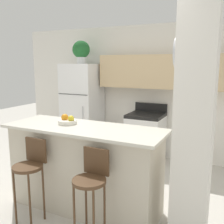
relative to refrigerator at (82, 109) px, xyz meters
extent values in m
plane|color=beige|center=(1.23, -1.88, -0.91)|extent=(14.00, 14.00, 0.00)
cube|color=white|center=(1.23, 0.39, 0.37)|extent=(5.60, 0.06, 2.55)
cube|color=tan|center=(1.64, 0.20, 0.77)|extent=(2.48, 0.32, 0.61)
cube|color=silver|center=(1.37, 0.22, 0.66)|extent=(0.66, 0.28, 0.12)
cube|color=white|center=(2.52, -1.92, 0.37)|extent=(0.36, 0.32, 2.55)
cylinder|color=silver|center=(2.33, -1.92, 1.01)|extent=(0.02, 0.31, 0.31)
cylinder|color=white|center=(2.33, -1.92, 1.01)|extent=(0.01, 0.27, 0.27)
cube|color=beige|center=(1.23, -1.88, -0.39)|extent=(1.89, 0.61, 1.03)
cube|color=beige|center=(1.23, -1.88, 0.14)|extent=(2.01, 0.73, 0.04)
cube|color=white|center=(0.00, 0.00, -0.29)|extent=(0.70, 0.65, 1.24)
cube|color=white|center=(0.00, 0.00, 0.62)|extent=(0.70, 0.65, 0.58)
cube|color=#333333|center=(0.00, -0.33, 0.33)|extent=(0.66, 0.01, 0.01)
cylinder|color=#B2B2B7|center=(0.22, -0.34, -0.23)|extent=(0.02, 0.02, 0.68)
cube|color=white|center=(1.37, 0.03, -0.48)|extent=(0.63, 0.62, 0.85)
cube|color=black|center=(1.37, 0.03, -0.03)|extent=(0.63, 0.62, 0.06)
cube|color=black|center=(1.37, 0.32, 0.08)|extent=(0.63, 0.04, 0.16)
cube|color=black|center=(1.37, -0.28, -0.44)|extent=(0.38, 0.01, 0.27)
cylinder|color=#4C331E|center=(0.82, -2.43, -0.23)|extent=(0.34, 0.34, 0.03)
cube|color=#4C331E|center=(0.82, -2.28, -0.08)|extent=(0.29, 0.02, 0.28)
cylinder|color=#4C331E|center=(0.71, -2.54, -0.58)|extent=(0.02, 0.02, 0.66)
cylinder|color=#4C331E|center=(0.93, -2.54, -0.58)|extent=(0.02, 0.02, 0.66)
cylinder|color=#4C331E|center=(0.71, -2.32, -0.58)|extent=(0.02, 0.02, 0.66)
cylinder|color=#4C331E|center=(0.93, -2.32, -0.58)|extent=(0.02, 0.02, 0.66)
cylinder|color=#4C331E|center=(1.63, -2.43, -0.23)|extent=(0.34, 0.34, 0.03)
cube|color=#4C331E|center=(1.63, -2.28, -0.08)|extent=(0.29, 0.02, 0.28)
cylinder|color=#4C331E|center=(1.52, -2.54, -0.58)|extent=(0.02, 0.02, 0.66)
cylinder|color=#4C331E|center=(1.74, -2.54, -0.58)|extent=(0.02, 0.02, 0.66)
cylinder|color=#4C331E|center=(1.52, -2.32, -0.58)|extent=(0.02, 0.02, 0.66)
cylinder|color=#4C331E|center=(1.74, -2.32, -0.58)|extent=(0.02, 0.02, 0.66)
cylinder|color=silver|center=(0.00, 0.00, 0.98)|extent=(0.18, 0.18, 0.15)
sphere|color=#1E5B28|center=(0.00, 0.00, 1.19)|extent=(0.35, 0.35, 0.35)
cylinder|color=silver|center=(0.96, -1.84, 0.18)|extent=(0.24, 0.24, 0.05)
sphere|color=gold|center=(1.02, -1.84, 0.23)|extent=(0.08, 0.08, 0.08)
sphere|color=orange|center=(0.91, -1.83, 0.23)|extent=(0.09, 0.09, 0.09)
cylinder|color=black|center=(0.57, -0.23, -0.72)|extent=(0.28, 0.28, 0.38)
camera|label=1|loc=(2.91, -4.51, 0.91)|focal=42.00mm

